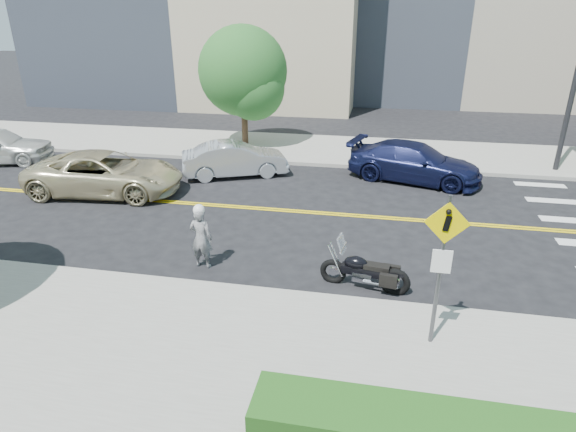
% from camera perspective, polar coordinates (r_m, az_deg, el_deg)
% --- Properties ---
extents(ground_plane, '(120.00, 120.00, 0.00)m').
position_cam_1_polar(ground_plane, '(15.77, -0.64, 0.68)').
color(ground_plane, black).
rests_on(ground_plane, ground).
extents(sidewalk_near, '(60.00, 5.00, 0.15)m').
position_cam_1_polar(sidewalk_near, '(9.47, -10.16, -16.10)').
color(sidewalk_near, '#9E9B91').
rests_on(sidewalk_near, ground_plane).
extents(sidewalk_far, '(60.00, 5.00, 0.15)m').
position_cam_1_polar(sidewalk_far, '(22.76, 3.18, 7.93)').
color(sidewalk_far, '#9E9B91').
rests_on(sidewalk_far, ground_plane).
extents(pedestrian_sign, '(0.78, 0.08, 3.00)m').
position_cam_1_polar(pedestrian_sign, '(9.02, 17.78, -4.76)').
color(pedestrian_sign, '#4C4C51').
rests_on(pedestrian_sign, sidewalk_near).
extents(motorcyclist, '(0.61, 0.42, 1.70)m').
position_cam_1_polar(motorcyclist, '(12.17, -10.28, -2.39)').
color(motorcyclist, silver).
rests_on(motorcyclist, ground).
extents(motorcycle, '(2.12, 0.94, 1.25)m').
position_cam_1_polar(motorcycle, '(11.31, 9.15, -5.66)').
color(motorcycle, black).
rests_on(motorcycle, ground).
extents(suv, '(5.55, 2.97, 1.48)m').
position_cam_1_polar(suv, '(18.22, -20.83, 4.75)').
color(suv, beige).
rests_on(suv, ground).
extents(parked_car_silver, '(4.31, 2.94, 1.34)m').
position_cam_1_polar(parked_car_silver, '(19.09, -6.30, 6.70)').
color(parked_car_silver, '#BABEC3').
rests_on(parked_car_silver, ground).
extents(parked_car_blue, '(5.35, 3.30, 1.45)m').
position_cam_1_polar(parked_car_blue, '(19.02, 14.75, 6.18)').
color(parked_car_blue, '#161C44').
rests_on(parked_car_blue, ground).
extents(tree_far_a, '(4.05, 4.05, 5.54)m').
position_cam_1_polar(tree_far_a, '(22.92, -5.37, 16.71)').
color(tree_far_a, '#382619').
rests_on(tree_far_a, ground).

